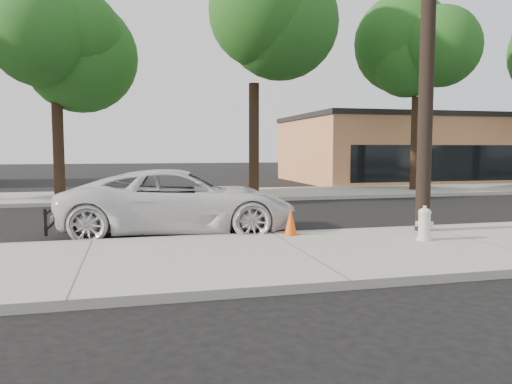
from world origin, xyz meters
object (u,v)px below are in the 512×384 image
police_cruiser (180,201)px  traffic_cone (291,221)px  utility_pole (428,37)px  fire_hydrant (424,224)px

police_cruiser → traffic_cone: size_ratio=9.05×
utility_pole → traffic_cone: utility_pole is taller
utility_pole → fire_hydrant: size_ratio=12.97×
fire_hydrant → traffic_cone: bearing=175.8°
utility_pole → police_cruiser: 7.08m
traffic_cone → utility_pole: bearing=-3.5°
police_cruiser → traffic_cone: 2.92m
utility_pole → police_cruiser: (-5.60, 1.90, -3.90)m
police_cruiser → utility_pole: bearing=-103.2°
utility_pole → traffic_cone: (-3.25, 0.20, -4.24)m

